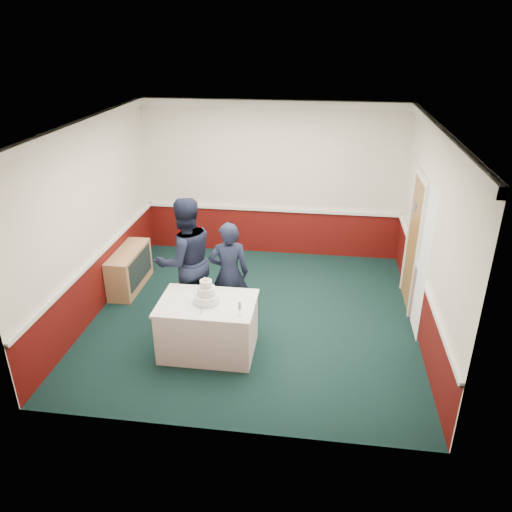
# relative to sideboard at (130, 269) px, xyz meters

# --- Properties ---
(ground) EXTENTS (5.00, 5.00, 0.00)m
(ground) POSITION_rel_sideboard_xyz_m (2.28, -0.66, -0.35)
(ground) COLOR black
(ground) RESTS_ON ground
(room_shell) EXTENTS (5.00, 5.00, 3.00)m
(room_shell) POSITION_rel_sideboard_xyz_m (2.36, -0.05, 1.62)
(room_shell) COLOR silver
(room_shell) RESTS_ON ground
(sideboard) EXTENTS (0.41, 1.20, 0.70)m
(sideboard) POSITION_rel_sideboard_xyz_m (0.00, 0.00, 0.00)
(sideboard) COLOR tan
(sideboard) RESTS_ON ground
(cake_table) EXTENTS (1.32, 0.92, 0.79)m
(cake_table) POSITION_rel_sideboard_xyz_m (1.78, -1.66, 0.05)
(cake_table) COLOR white
(cake_table) RESTS_ON ground
(wedding_cake) EXTENTS (0.35, 0.35, 0.36)m
(wedding_cake) POSITION_rel_sideboard_xyz_m (1.78, -1.66, 0.55)
(wedding_cake) COLOR white
(wedding_cake) RESTS_ON cake_table
(cake_knife) EXTENTS (0.05, 0.22, 0.00)m
(cake_knife) POSITION_rel_sideboard_xyz_m (1.75, -1.86, 0.44)
(cake_knife) COLOR silver
(cake_knife) RESTS_ON cake_table
(champagne_flute) EXTENTS (0.05, 0.05, 0.21)m
(champagne_flute) POSITION_rel_sideboard_xyz_m (2.28, -1.94, 0.58)
(champagne_flute) COLOR silver
(champagne_flute) RESTS_ON cake_table
(person_man) EXTENTS (1.22, 1.17, 1.98)m
(person_man) POSITION_rel_sideboard_xyz_m (1.26, -0.83, 0.64)
(person_man) COLOR black
(person_man) RESTS_ON ground
(person_woman) EXTENTS (0.68, 0.53, 1.65)m
(person_woman) POSITION_rel_sideboard_xyz_m (1.93, -0.86, 0.47)
(person_woman) COLOR black
(person_woman) RESTS_ON ground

